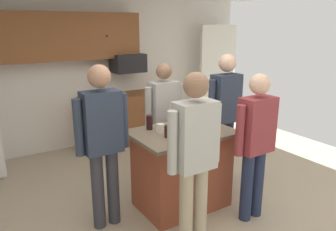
{
  "coord_description": "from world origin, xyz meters",
  "views": [
    {
      "loc": [
        -1.92,
        -2.78,
        2.11
      ],
      "look_at": [
        0.11,
        0.41,
        1.05
      ],
      "focal_mm": 34.95,
      "sensor_mm": 36.0,
      "label": 1
    }
  ],
  "objects_px": {
    "glass_short_whisky": "(194,132)",
    "glass_pilsner": "(168,131)",
    "person_guest_right": "(256,139)",
    "person_guest_left": "(225,110)",
    "person_elder_center": "(164,114)",
    "microwave_over_range": "(128,63)",
    "person_host_foreground": "(195,152)",
    "tumbler_amber": "(172,122)",
    "glass_dark_ale": "(149,122)",
    "kitchen_island": "(182,168)",
    "mug_ceramic_white": "(160,128)",
    "person_guest_by_door": "(103,137)"
  },
  "relations": [
    {
      "from": "person_guest_right",
      "to": "glass_pilsner",
      "type": "distance_m",
      "value": 0.94
    },
    {
      "from": "person_elder_center",
      "to": "tumbler_amber",
      "type": "relative_size",
      "value": 9.89
    },
    {
      "from": "person_guest_right",
      "to": "person_guest_left",
      "type": "xyz_separation_m",
      "value": [
        0.36,
        0.88,
        0.08
      ]
    },
    {
      "from": "person_host_foreground",
      "to": "mug_ceramic_white",
      "type": "bearing_deg",
      "value": 18.24
    },
    {
      "from": "glass_pilsner",
      "to": "tumbler_amber",
      "type": "height_order",
      "value": "tumbler_amber"
    },
    {
      "from": "person_host_foreground",
      "to": "glass_pilsner",
      "type": "distance_m",
      "value": 0.62
    },
    {
      "from": "person_guest_by_door",
      "to": "microwave_over_range",
      "type": "bearing_deg",
      "value": 65.11
    },
    {
      "from": "kitchen_island",
      "to": "person_elder_center",
      "type": "height_order",
      "value": "person_elder_center"
    },
    {
      "from": "tumbler_amber",
      "to": "mug_ceramic_white",
      "type": "distance_m",
      "value": 0.21
    },
    {
      "from": "person_host_foreground",
      "to": "mug_ceramic_white",
      "type": "relative_size",
      "value": 13.37
    },
    {
      "from": "mug_ceramic_white",
      "to": "glass_dark_ale",
      "type": "relative_size",
      "value": 0.76
    },
    {
      "from": "mug_ceramic_white",
      "to": "person_guest_left",
      "type": "bearing_deg",
      "value": 7.93
    },
    {
      "from": "person_elder_center",
      "to": "glass_short_whisky",
      "type": "xyz_separation_m",
      "value": [
        -0.23,
        -0.99,
        0.07
      ]
    },
    {
      "from": "glass_short_whisky",
      "to": "glass_pilsner",
      "type": "xyz_separation_m",
      "value": [
        -0.23,
        0.16,
        0.0
      ]
    },
    {
      "from": "person_host_foreground",
      "to": "person_guest_right",
      "type": "height_order",
      "value": "person_host_foreground"
    },
    {
      "from": "person_guest_left",
      "to": "person_elder_center",
      "type": "xyz_separation_m",
      "value": [
        -0.65,
        0.49,
        -0.08
      ]
    },
    {
      "from": "microwave_over_range",
      "to": "mug_ceramic_white",
      "type": "distance_m",
      "value": 2.45
    },
    {
      "from": "person_guest_left",
      "to": "glass_pilsner",
      "type": "bearing_deg",
      "value": 0.87
    },
    {
      "from": "microwave_over_range",
      "to": "glass_short_whisky",
      "type": "xyz_separation_m",
      "value": [
        -0.5,
        -2.64,
        -0.45
      ]
    },
    {
      "from": "microwave_over_range",
      "to": "glass_short_whisky",
      "type": "height_order",
      "value": "microwave_over_range"
    },
    {
      "from": "glass_dark_ale",
      "to": "person_guest_right",
      "type": "bearing_deg",
      "value": -48.16
    },
    {
      "from": "person_host_foreground",
      "to": "person_elder_center",
      "type": "distance_m",
      "value": 1.55
    },
    {
      "from": "person_host_foreground",
      "to": "person_guest_left",
      "type": "relative_size",
      "value": 0.99
    },
    {
      "from": "microwave_over_range",
      "to": "glass_short_whisky",
      "type": "distance_m",
      "value": 2.73
    },
    {
      "from": "microwave_over_range",
      "to": "mug_ceramic_white",
      "type": "height_order",
      "value": "microwave_over_range"
    },
    {
      "from": "person_guest_left",
      "to": "person_elder_center",
      "type": "relative_size",
      "value": 1.08
    },
    {
      "from": "person_guest_right",
      "to": "person_elder_center",
      "type": "bearing_deg",
      "value": -26.82
    },
    {
      "from": "person_elder_center",
      "to": "mug_ceramic_white",
      "type": "xyz_separation_m",
      "value": [
        -0.45,
        -0.65,
        0.06
      ]
    },
    {
      "from": "glass_dark_ale",
      "to": "person_guest_left",
      "type": "bearing_deg",
      "value": -0.35
    },
    {
      "from": "person_host_foreground",
      "to": "glass_pilsner",
      "type": "relative_size",
      "value": 12.85
    },
    {
      "from": "person_guest_left",
      "to": "tumbler_amber",
      "type": "distance_m",
      "value": 0.92
    },
    {
      "from": "person_elder_center",
      "to": "glass_short_whisky",
      "type": "relative_size",
      "value": 12.71
    },
    {
      "from": "person_guest_by_door",
      "to": "glass_pilsner",
      "type": "xyz_separation_m",
      "value": [
        0.66,
        -0.2,
        -0.01
      ]
    },
    {
      "from": "kitchen_island",
      "to": "person_guest_left",
      "type": "height_order",
      "value": "person_guest_left"
    },
    {
      "from": "person_guest_right",
      "to": "glass_dark_ale",
      "type": "bearing_deg",
      "value": 2.89
    },
    {
      "from": "person_guest_by_door",
      "to": "glass_dark_ale",
      "type": "relative_size",
      "value": 10.24
    },
    {
      "from": "person_guest_left",
      "to": "glass_short_whisky",
      "type": "relative_size",
      "value": 13.68
    },
    {
      "from": "kitchen_island",
      "to": "glass_pilsner",
      "type": "relative_size",
      "value": 8.51
    },
    {
      "from": "kitchen_island",
      "to": "mug_ceramic_white",
      "type": "relative_size",
      "value": 8.85
    },
    {
      "from": "person_guest_right",
      "to": "glass_dark_ale",
      "type": "distance_m",
      "value": 1.19
    },
    {
      "from": "kitchen_island",
      "to": "tumbler_amber",
      "type": "height_order",
      "value": "tumbler_amber"
    },
    {
      "from": "microwave_over_range",
      "to": "person_guest_right",
      "type": "xyz_separation_m",
      "value": [
        0.02,
        -3.02,
        -0.51
      ]
    },
    {
      "from": "microwave_over_range",
      "to": "person_guest_right",
      "type": "relative_size",
      "value": 0.34
    },
    {
      "from": "microwave_over_range",
      "to": "person_host_foreground",
      "type": "height_order",
      "value": "person_host_foreground"
    },
    {
      "from": "person_elder_center",
      "to": "glass_pilsner",
      "type": "xyz_separation_m",
      "value": [
        -0.47,
        -0.83,
        0.07
      ]
    },
    {
      "from": "person_guest_right",
      "to": "person_elder_center",
      "type": "relative_size",
      "value": 1.01
    },
    {
      "from": "person_guest_by_door",
      "to": "tumbler_amber",
      "type": "distance_m",
      "value": 0.87
    },
    {
      "from": "person_guest_right",
      "to": "person_elder_center",
      "type": "xyz_separation_m",
      "value": [
        -0.3,
        1.37,
        -0.01
      ]
    },
    {
      "from": "tumbler_amber",
      "to": "glass_short_whisky",
      "type": "bearing_deg",
      "value": -86.74
    },
    {
      "from": "glass_pilsner",
      "to": "glass_dark_ale",
      "type": "xyz_separation_m",
      "value": [
        -0.03,
        0.34,
        0.02
      ]
    }
  ]
}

